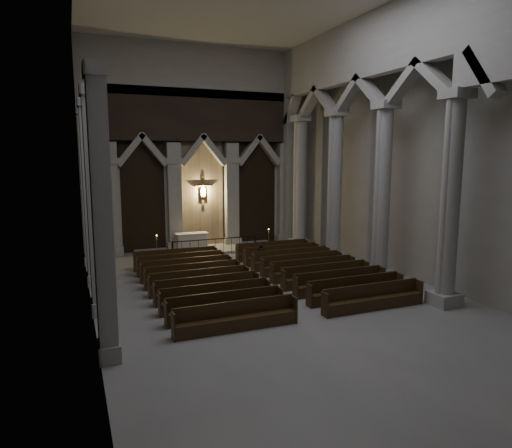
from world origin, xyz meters
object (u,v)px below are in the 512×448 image
at_px(altar, 192,241).
at_px(pews, 259,278).
at_px(candle_stand_right, 269,245).
at_px(worshipper, 262,254).
at_px(altar_rail, 215,244).
at_px(candle_stand_left, 157,254).

bearing_deg(altar, pews, -82.70).
bearing_deg(candle_stand_right, worshipper, -119.71).
distance_m(altar_rail, candle_stand_right, 3.32).
bearing_deg(candle_stand_left, worshipper, -29.97).
height_order(altar_rail, candle_stand_left, candle_stand_left).
height_order(altar_rail, candle_stand_right, candle_stand_right).
xyz_separation_m(candle_stand_left, worshipper, (4.93, -2.85, 0.16)).
bearing_deg(candle_stand_right, candle_stand_left, -178.27).
distance_m(candle_stand_left, candle_stand_right, 6.68).
xyz_separation_m(candle_stand_left, pews, (3.37, -6.30, -0.08)).
bearing_deg(altar_rail, candle_stand_right, -0.96).
bearing_deg(candle_stand_left, pews, -61.91).
distance_m(pews, worshipper, 3.81).
distance_m(altar, worshipper, 5.21).
xyz_separation_m(pews, worshipper, (1.57, 3.46, 0.24)).
relative_size(candle_stand_right, worshipper, 1.21).
bearing_deg(pews, altar_rail, 90.00).
height_order(altar_rail, pews, altar_rail).
xyz_separation_m(altar, worshipper, (2.59, -4.52, -0.09)).
height_order(altar, candle_stand_right, candle_stand_right).
distance_m(candle_stand_right, worshipper, 3.51).
distance_m(candle_stand_left, pews, 7.15).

